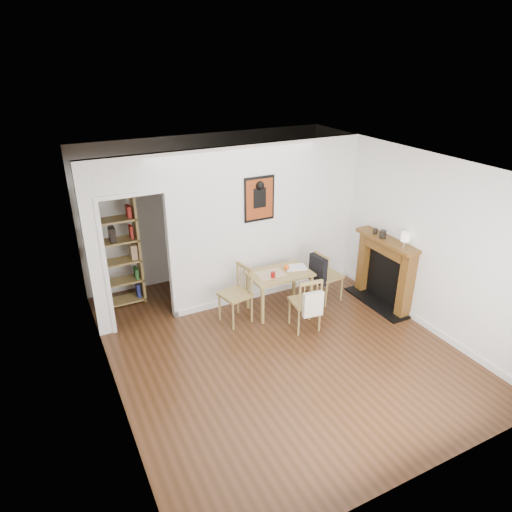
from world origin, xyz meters
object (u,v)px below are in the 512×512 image
chair_front (305,302)px  ceramic_jar_a (383,234)px  red_glass (273,275)px  mantel_lamp (405,238)px  dining_table (279,277)px  fireplace (385,269)px  chair_left (235,295)px  notebook (296,267)px  bookshelf (114,252)px  orange_fruit (287,267)px  chair_right (327,275)px  ceramic_jar_b (375,231)px

chair_front → ceramic_jar_a: 1.68m
red_glass → mantel_lamp: 2.08m
dining_table → mantel_lamp: mantel_lamp is taller
fireplace → chair_left: bearing=166.8°
notebook → ceramic_jar_a: ceramic_jar_a is taller
bookshelf → fireplace: bookshelf is taller
orange_fruit → chair_right: bearing=-10.1°
fireplace → bookshelf: bearing=153.6°
ceramic_jar_b → fireplace: bearing=-73.2°
notebook → ceramic_jar_b: bearing=-15.6°
red_glass → ceramic_jar_a: bearing=-13.2°
fireplace → chair_front: bearing=-177.1°
orange_fruit → fireplace: bearing=-22.3°
red_glass → orange_fruit: red_glass is taller
chair_front → ceramic_jar_b: (1.50, 0.33, 0.76)m
notebook → ceramic_jar_b: size_ratio=3.66×
chair_right → notebook: 0.60m
ceramic_jar_a → ceramic_jar_b: ceramic_jar_a is taller
chair_left → chair_front: bearing=-37.3°
mantel_lamp → notebook: bearing=144.9°
bookshelf → ceramic_jar_a: bookshelf is taller
bookshelf → orange_fruit: bookshelf is taller
chair_left → chair_right: chair_left is taller
dining_table → ceramic_jar_a: (1.57, -0.52, 0.63)m
chair_left → chair_front: 1.07m
chair_right → red_glass: size_ratio=9.53×
chair_right → fireplace: fireplace is taller
chair_left → orange_fruit: bearing=3.0°
orange_fruit → chair_left: bearing=-177.0°
orange_fruit → bookshelf: bearing=151.1°
chair_right → ceramic_jar_b: size_ratio=9.64×
chair_front → notebook: chair_front is taller
bookshelf → notebook: size_ratio=5.61×
mantel_lamp → ceramic_jar_b: (-0.07, 0.59, -0.09)m
orange_fruit → ceramic_jar_a: (1.41, -0.56, 0.51)m
dining_table → chair_front: (0.08, -0.65, -0.14)m
chair_left → chair_right: size_ratio=1.04×
chair_left → chair_right: bearing=-2.7°
orange_fruit → mantel_lamp: mantel_lamp is taller
fireplace → mantel_lamp: (-0.01, -0.34, 0.68)m
fireplace → mantel_lamp: bearing=-91.3°
red_glass → ceramic_jar_a: 1.86m
bookshelf → chair_left: bearing=-42.8°
orange_fruit → red_glass: bearing=-155.1°
bookshelf → mantel_lamp: bookshelf is taller
ceramic_jar_a → ceramic_jar_b: 0.19m
mantel_lamp → ceramic_jar_b: 0.60m
chair_right → chair_left: bearing=177.3°
notebook → chair_right: bearing=-11.6°
chair_left → bookshelf: size_ratio=0.49×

